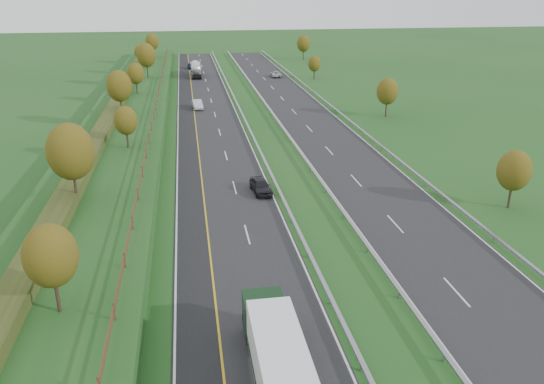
{
  "coord_description": "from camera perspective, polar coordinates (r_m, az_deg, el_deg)",
  "views": [
    {
      "loc": [
        -3.42,
        -19.81,
        20.95
      ],
      "look_at": [
        4.25,
        27.52,
        2.2
      ],
      "focal_mm": 35.0,
      "sensor_mm": 36.0,
      "label": 1
    }
  ],
  "objects": [
    {
      "name": "trees_far",
      "position": [
        115.19,
        7.86,
        12.83
      ],
      "size": [
        8.45,
        118.6,
        7.12
      ],
      "color": "#2D2116",
      "rests_on": "ground"
    },
    {
      "name": "hedge_left",
      "position": [
        82.72,
        -17.16,
        7.56
      ],
      "size": [
        2.2,
        180.0,
        1.1
      ],
      "primitive_type": "cube",
      "color": "#2A3917",
      "rests_on": "embankment_left"
    },
    {
      "name": "car_silver_mid",
      "position": [
        98.25,
        -8.05,
        9.33
      ],
      "size": [
        2.14,
        4.87,
        1.56
      ],
      "primitive_type": "imported",
      "rotation": [
        0.0,
        0.0,
        0.11
      ],
      "color": "silver",
      "rests_on": "near_carriageway"
    },
    {
      "name": "far_carriageway",
      "position": [
        84.88,
        4.7,
        7.01
      ],
      "size": [
        10.5,
        200.0,
        0.04
      ],
      "primitive_type": "cube",
      "color": "black",
      "rests_on": "ground"
    },
    {
      "name": "hard_shoulder",
      "position": [
        82.51,
        -9.18,
        6.39
      ],
      "size": [
        3.0,
        200.0,
        0.04
      ],
      "primitive_type": "cube",
      "color": "black",
      "rests_on": "ground"
    },
    {
      "name": "embankment_left",
      "position": [
        82.82,
        -15.67,
        6.63
      ],
      "size": [
        12.0,
        200.0,
        2.0
      ],
      "primitive_type": "cube",
      "color": "#1D4D1B",
      "rests_on": "ground"
    },
    {
      "name": "car_small_far",
      "position": [
        147.35,
        -8.61,
        13.25
      ],
      "size": [
        2.56,
        5.15,
        1.44
      ],
      "primitive_type": "imported",
      "rotation": [
        0.0,
        0.0,
        0.11
      ],
      "color": "#131C3E",
      "rests_on": "near_carriageway"
    },
    {
      "name": "median_barrier_near",
      "position": [
        82.86,
        -2.62,
        7.13
      ],
      "size": [
        0.32,
        200.0,
        0.71
      ],
      "color": "gray",
      "rests_on": "ground"
    },
    {
      "name": "ground",
      "position": [
        78.52,
        -0.5,
        5.88
      ],
      "size": [
        400.0,
        400.0,
        0.0
      ],
      "primitive_type": "plane",
      "color": "#1D4D1B",
      "rests_on": "ground"
    },
    {
      "name": "median_barrier_far",
      "position": [
        83.58,
        0.88,
        7.27
      ],
      "size": [
        0.32,
        200.0,
        0.71
      ],
      "color": "gray",
      "rests_on": "ground"
    },
    {
      "name": "outer_barrier_far",
      "position": [
        86.28,
        8.49,
        7.5
      ],
      "size": [
        0.32,
        200.0,
        0.71
      ],
      "color": "gray",
      "rests_on": "ground"
    },
    {
      "name": "car_oncoming",
      "position": [
        132.45,
        0.4,
        12.57
      ],
      "size": [
        2.42,
        4.95,
        1.35
      ],
      "primitive_type": "imported",
      "rotation": [
        0.0,
        0.0,
        3.1
      ],
      "color": "silver",
      "rests_on": "far_carriageway"
    },
    {
      "name": "car_dark_near",
      "position": [
        57.07,
        -1.22,
        0.69
      ],
      "size": [
        2.26,
        4.69,
        1.54
      ],
      "primitive_type": "imported",
      "rotation": [
        0.0,
        0.0,
        0.1
      ],
      "color": "black",
      "rests_on": "near_carriageway"
    },
    {
      "name": "lane_markings",
      "position": [
        82.97,
        -2.12,
        6.75
      ],
      "size": [
        26.75,
        200.0,
        0.01
      ],
      "color": "silver",
      "rests_on": "near_carriageway"
    },
    {
      "name": "trees_left",
      "position": [
        78.36,
        -16.03,
        9.82
      ],
      "size": [
        6.64,
        164.3,
        7.66
      ],
      "color": "#2D2116",
      "rests_on": "embankment_left"
    },
    {
      "name": "near_carriageway",
      "position": [
        82.58,
        -6.57,
        6.54
      ],
      "size": [
        10.5,
        200.0,
        0.04
      ],
      "primitive_type": "cube",
      "color": "black",
      "rests_on": "ground"
    },
    {
      "name": "road_tanker",
      "position": [
        134.75,
        -8.18,
        13.01
      ],
      "size": [
        2.4,
        11.22,
        3.46
      ],
      "color": "silver",
      "rests_on": "near_carriageway"
    },
    {
      "name": "fence_left",
      "position": [
        81.62,
        -12.65,
        7.94
      ],
      "size": [
        0.12,
        189.06,
        1.2
      ],
      "color": "#422B19",
      "rests_on": "embankment_left"
    }
  ]
}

